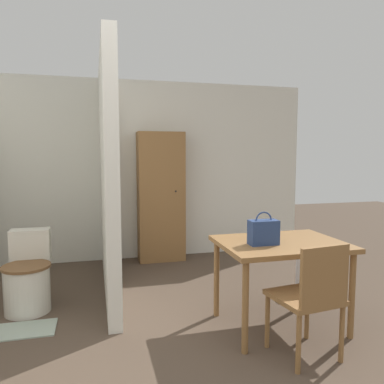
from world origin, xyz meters
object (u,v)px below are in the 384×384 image
at_px(dining_table, 281,251).
at_px(wooden_cabinet, 161,197).
at_px(space_heater, 313,267).
at_px(wooden_chair, 311,295).
at_px(toilet, 28,279).
at_px(handbag, 263,232).

distance_m(dining_table, wooden_cabinet, 2.38).
height_order(wooden_cabinet, space_heater, wooden_cabinet).
height_order(wooden_chair, wooden_cabinet, wooden_cabinet).
distance_m(toilet, space_heater, 2.96).
bearing_deg(handbag, wooden_cabinet, 100.59).
height_order(dining_table, space_heater, dining_table).
bearing_deg(space_heater, dining_table, -137.41).
relative_size(handbag, wooden_cabinet, 0.15).
height_order(dining_table, handbag, handbag).
xyz_separation_m(dining_table, space_heater, (0.80, 0.74, -0.41)).
bearing_deg(wooden_chair, toilet, 138.03).
distance_m(wooden_chair, toilet, 2.57).
height_order(wooden_chair, space_heater, wooden_chair).
relative_size(dining_table, space_heater, 2.11).
relative_size(dining_table, wooden_chair, 1.20).
bearing_deg(wooden_cabinet, toilet, -138.24).
xyz_separation_m(handbag, wooden_cabinet, (-0.44, 2.34, 0.04)).
relative_size(wooden_chair, space_heater, 1.76).
bearing_deg(dining_table, space_heater, 42.59).
xyz_separation_m(handbag, space_heater, (0.99, 0.79, -0.60)).
bearing_deg(wooden_chair, dining_table, 78.32).
height_order(toilet, wooden_cabinet, wooden_cabinet).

